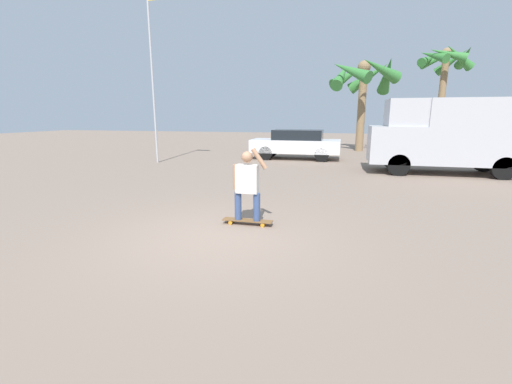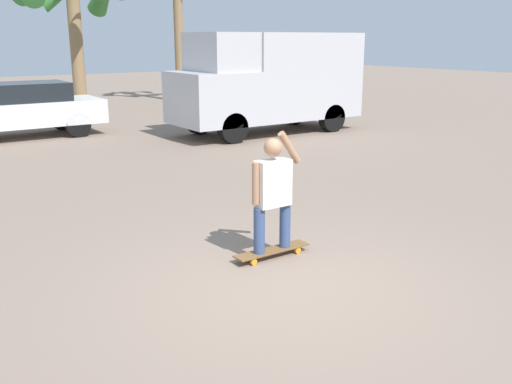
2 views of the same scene
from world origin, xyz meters
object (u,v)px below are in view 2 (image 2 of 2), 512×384
person_skateboarder (273,188)px  camper_van (270,79)px  skateboard (272,251)px  parked_car_white (18,109)px

person_skateboarder → camper_van: bearing=54.3°
skateboard → camper_van: bearing=54.4°
camper_van → parked_car_white: 7.08m
camper_van → parked_car_white: (-6.28, 3.17, -0.74)m
person_skateboarder → camper_van: size_ratio=0.27×
skateboard → person_skateboarder: size_ratio=0.70×
skateboard → parked_car_white: size_ratio=0.23×
camper_van → parked_car_white: bearing=153.2°
person_skateboarder → skateboard: bearing=0.0°
skateboard → camper_van: camper_van is taller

